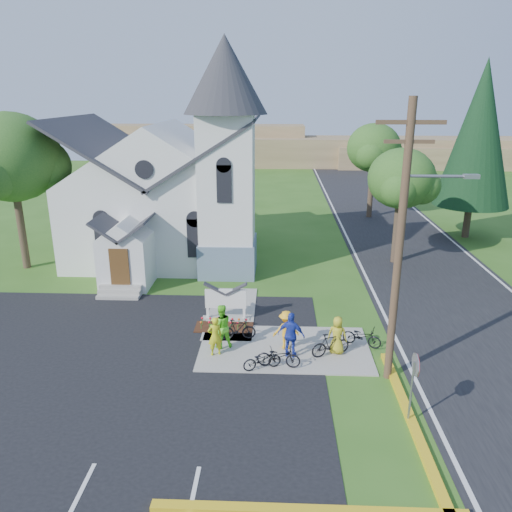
{
  "coord_description": "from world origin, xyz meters",
  "views": [
    {
      "loc": [
        1.09,
        -17.95,
        10.07
      ],
      "look_at": [
        0.13,
        5.0,
        2.56
      ],
      "focal_mm": 35.0,
      "sensor_mm": 36.0,
      "label": 1
    }
  ],
  "objects_px": {
    "church_sign": "(226,299)",
    "bike_0": "(279,356)",
    "utility_pole": "(402,238)",
    "cyclist_0": "(215,336)",
    "bike_1": "(238,329)",
    "bike_4": "(362,336)",
    "cyclist_1": "(221,326)",
    "cyclist_3": "(286,330)",
    "bike_2": "(262,360)",
    "cyclist_2": "(291,335)",
    "stop_sign": "(414,374)",
    "cyclist_4": "(337,335)",
    "bike_3": "(331,344)"
  },
  "relations": [
    {
      "from": "church_sign",
      "to": "bike_2",
      "type": "bearing_deg",
      "value": -67.54
    },
    {
      "from": "bike_1",
      "to": "cyclist_4",
      "type": "distance_m",
      "value": 4.21
    },
    {
      "from": "utility_pole",
      "to": "bike_2",
      "type": "distance_m",
      "value": 6.87
    },
    {
      "from": "bike_0",
      "to": "bike_2",
      "type": "xyz_separation_m",
      "value": [
        -0.63,
        -0.19,
        -0.04
      ]
    },
    {
      "from": "cyclist_1",
      "to": "utility_pole",
      "type": "bearing_deg",
      "value": 140.26
    },
    {
      "from": "cyclist_2",
      "to": "utility_pole",
      "type": "bearing_deg",
      "value": 177.03
    },
    {
      "from": "bike_0",
      "to": "bike_1",
      "type": "bearing_deg",
      "value": 44.11
    },
    {
      "from": "cyclist_0",
      "to": "bike_1",
      "type": "distance_m",
      "value": 1.6
    },
    {
      "from": "utility_pole",
      "to": "cyclist_4",
      "type": "bearing_deg",
      "value": 136.75
    },
    {
      "from": "bike_1",
      "to": "cyclist_2",
      "type": "xyz_separation_m",
      "value": [
        2.22,
        -1.35,
        0.48
      ]
    },
    {
      "from": "cyclist_2",
      "to": "bike_2",
      "type": "bearing_deg",
      "value": 59.51
    },
    {
      "from": "utility_pole",
      "to": "bike_4",
      "type": "bearing_deg",
      "value": 105.96
    },
    {
      "from": "church_sign",
      "to": "bike_4",
      "type": "bearing_deg",
      "value": -21.96
    },
    {
      "from": "bike_0",
      "to": "bike_4",
      "type": "height_order",
      "value": "bike_0"
    },
    {
      "from": "bike_0",
      "to": "cyclist_1",
      "type": "xyz_separation_m",
      "value": [
        -2.37,
        1.48,
        0.5
      ]
    },
    {
      "from": "bike_1",
      "to": "cyclist_3",
      "type": "bearing_deg",
      "value": -116.57
    },
    {
      "from": "cyclist_0",
      "to": "cyclist_1",
      "type": "distance_m",
      "value": 0.67
    },
    {
      "from": "church_sign",
      "to": "bike_3",
      "type": "relative_size",
      "value": 1.33
    },
    {
      "from": "cyclist_1",
      "to": "bike_0",
      "type": "bearing_deg",
      "value": 125.22
    },
    {
      "from": "cyclist_0",
      "to": "cyclist_2",
      "type": "xyz_separation_m",
      "value": [
        3.03,
        -0.01,
        0.12
      ]
    },
    {
      "from": "cyclist_4",
      "to": "bike_0",
      "type": "bearing_deg",
      "value": 41.24
    },
    {
      "from": "bike_4",
      "to": "stop_sign",
      "type": "bearing_deg",
      "value": -147.61
    },
    {
      "from": "bike_1",
      "to": "cyclist_4",
      "type": "relative_size",
      "value": 0.97
    },
    {
      "from": "cyclist_0",
      "to": "cyclist_4",
      "type": "relative_size",
      "value": 1.03
    },
    {
      "from": "stop_sign",
      "to": "cyclist_2",
      "type": "distance_m",
      "value": 5.52
    },
    {
      "from": "cyclist_1",
      "to": "bike_1",
      "type": "xyz_separation_m",
      "value": [
        0.64,
        0.7,
        -0.48
      ]
    },
    {
      "from": "cyclist_1",
      "to": "bike_2",
      "type": "xyz_separation_m",
      "value": [
        1.74,
        -1.67,
        -0.54
      ]
    },
    {
      "from": "stop_sign",
      "to": "cyclist_4",
      "type": "relative_size",
      "value": 1.56
    },
    {
      "from": "church_sign",
      "to": "bike_0",
      "type": "xyz_separation_m",
      "value": [
        2.45,
        -4.21,
        -0.54
      ]
    },
    {
      "from": "stop_sign",
      "to": "bike_0",
      "type": "xyz_separation_m",
      "value": [
        -4.19,
        3.19,
        -1.29
      ]
    },
    {
      "from": "bike_2",
      "to": "cyclist_4",
      "type": "distance_m",
      "value": 3.3
    },
    {
      "from": "cyclist_3",
      "to": "bike_4",
      "type": "relative_size",
      "value": 1.01
    },
    {
      "from": "utility_pole",
      "to": "cyclist_0",
      "type": "height_order",
      "value": "utility_pole"
    },
    {
      "from": "cyclist_0",
      "to": "bike_0",
      "type": "bearing_deg",
      "value": 139.01
    },
    {
      "from": "utility_pole",
      "to": "bike_1",
      "type": "xyz_separation_m",
      "value": [
        -5.85,
        2.67,
        -4.89
      ]
    },
    {
      "from": "bike_3",
      "to": "cyclist_4",
      "type": "xyz_separation_m",
      "value": [
        0.28,
        0.23,
        0.3
      ]
    },
    {
      "from": "bike_1",
      "to": "bike_4",
      "type": "distance_m",
      "value": 5.2
    },
    {
      "from": "utility_pole",
      "to": "cyclist_2",
      "type": "bearing_deg",
      "value": 160.0
    },
    {
      "from": "church_sign",
      "to": "cyclist_1",
      "type": "height_order",
      "value": "cyclist_1"
    },
    {
      "from": "cyclist_2",
      "to": "bike_3",
      "type": "relative_size",
      "value": 1.13
    },
    {
      "from": "church_sign",
      "to": "bike_3",
      "type": "bearing_deg",
      "value": -35.89
    },
    {
      "from": "church_sign",
      "to": "bike_1",
      "type": "distance_m",
      "value": 2.21
    },
    {
      "from": "cyclist_1",
      "to": "bike_3",
      "type": "xyz_separation_m",
      "value": [
        4.44,
        -0.54,
        -0.44
      ]
    },
    {
      "from": "stop_sign",
      "to": "cyclist_1",
      "type": "height_order",
      "value": "stop_sign"
    },
    {
      "from": "church_sign",
      "to": "bike_0",
      "type": "bearing_deg",
      "value": -59.82
    },
    {
      "from": "utility_pole",
      "to": "bike_1",
      "type": "height_order",
      "value": "utility_pole"
    },
    {
      "from": "cyclist_3",
      "to": "cyclist_4",
      "type": "distance_m",
      "value": 2.07
    },
    {
      "from": "utility_pole",
      "to": "cyclist_1",
      "type": "xyz_separation_m",
      "value": [
        -6.49,
        1.97,
        -4.41
      ]
    },
    {
      "from": "bike_2",
      "to": "cyclist_3",
      "type": "bearing_deg",
      "value": -49.81
    },
    {
      "from": "cyclist_0",
      "to": "cyclist_1",
      "type": "xyz_separation_m",
      "value": [
        0.17,
        0.64,
        0.12
      ]
    }
  ]
}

